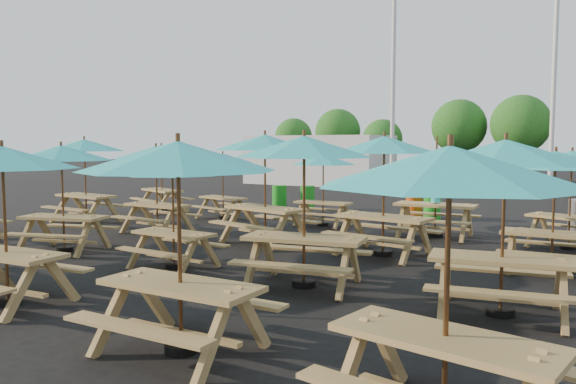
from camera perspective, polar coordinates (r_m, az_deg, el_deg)
The scene contains 30 objects.
ground at distance 13.30m, azimuth -3.39°, elevation -5.20°, with size 120.00×120.00×0.00m, color black.
picnic_unit_2 at distance 17.58m, azimuth -19.98°, elevation 4.05°, with size 2.39×2.39×2.49m.
picnic_unit_3 at distance 19.67m, azimuth -12.74°, elevation 3.83°, with size 2.70×2.70×2.31m.
picnic_unit_5 at distance 13.00m, azimuth -22.03°, elevation 3.15°, with size 2.67×2.67×2.32m.
picnic_unit_6 at distance 14.99m, azimuth -13.25°, elevation 3.46°, with size 2.18×2.18×2.29m.
picnic_unit_7 at distance 17.45m, azimuth -6.65°, elevation 3.08°, with size 2.22×2.22×2.06m.
picnic_unit_8 at distance 8.98m, azimuth -27.02°, elevation 2.35°, with size 2.32×2.32×2.33m.
picnic_unit_9 at distance 10.63m, azimuth -11.66°, elevation 1.87°, with size 1.93×1.93×2.06m.
picnic_unit_10 at distance 13.05m, azimuth -2.36°, elevation 4.46°, with size 2.78×2.78×2.57m.
picnic_unit_11 at distance 15.93m, azimuth 3.60°, elevation 2.92°, with size 1.92×1.92×2.05m.
picnic_unit_12 at distance 6.25m, azimuth -11.09°, elevation 2.40°, with size 2.25×2.25×2.39m.
picnic_unit_13 at distance 9.03m, azimuth 1.65°, elevation 3.79°, with size 2.70×2.70×2.49m.
picnic_unit_14 at distance 11.76m, azimuth 9.74°, elevation 4.11°, with size 2.55×2.55×2.52m.
picnic_unit_15 at distance 14.47m, azimuth 14.77°, elevation -0.40°, with size 2.09×1.85×2.52m.
picnic_unit_16 at distance 4.62m, azimuth 16.08°, elevation 0.99°, with size 2.44×2.44×2.35m.
picnic_unit_17 at distance 8.03m, azimuth 21.20°, elevation 2.88°, with size 2.61×2.61×2.42m.
picnic_unit_18 at distance 11.09m, azimuth 25.52°, elevation 2.35°, with size 2.18×2.18×2.23m.
picnic_unit_19 at distance 13.81m, azimuth 26.88°, elevation 2.63°, with size 2.55×2.55×2.20m.
waste_bin_0 at distance 20.32m, azimuth -0.88°, elevation -0.49°, with size 0.52×0.52×0.84m, color #1A931D.
waste_bin_1 at distance 20.13m, azimuth 2.00°, elevation -0.54°, with size 0.52×0.52×0.84m, color #1A931D.
waste_bin_2 at distance 18.27m, azimuth 12.69°, elevation -1.22°, with size 0.52×0.52×0.84m, color #C9480B.
waste_bin_3 at distance 17.85m, azimuth 14.44°, elevation -1.40°, with size 0.52×0.52×0.84m, color #1A931D.
mast_0 at distance 26.75m, azimuth 10.66°, elevation 12.71°, with size 0.20×0.20×12.00m, color silver.
mast_1 at distance 27.15m, azimuth 25.48°, elevation 12.21°, with size 0.20×0.20×12.00m, color silver.
event_tent_0 at distance 32.66m, azimuth 3.17°, elevation 3.27°, with size 8.00×4.00×2.80m, color silver.
tree_0 at distance 41.95m, azimuth 0.57°, elevation 5.60°, with size 2.80×2.80×4.24m.
tree_1 at distance 38.70m, azimuth 5.07°, elevation 6.11°, with size 3.11×3.11×4.72m.
tree_2 at distance 37.09m, azimuth 9.56°, elevation 5.30°, with size 2.59×2.59×3.93m.
tree_3 at distance 36.65m, azimuth 16.98°, elevation 6.38°, with size 3.36×3.36×5.09m.
tree_4 at distance 35.45m, azimuth 22.55°, elevation 6.36°, with size 3.41×3.41×5.17m.
Camera 1 is at (7.50, -10.73, 2.34)m, focal length 35.00 mm.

